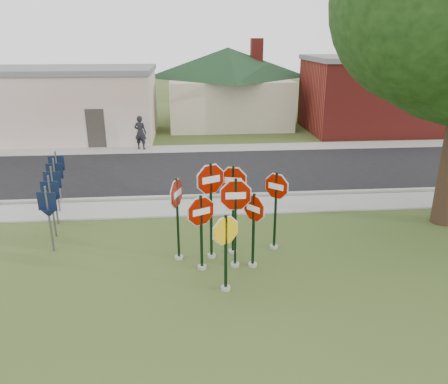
{
  "coord_description": "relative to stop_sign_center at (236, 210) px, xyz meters",
  "views": [
    {
      "loc": [
        -1.02,
        -9.39,
        5.96
      ],
      "look_at": [
        -0.02,
        2.0,
        1.86
      ],
      "focal_mm": 35.0,
      "sensor_mm": 36.0,
      "label": 1
    }
  ],
  "objects": [
    {
      "name": "ground",
      "position": [
        -0.21,
        -1.14,
        -1.66
      ],
      "size": [
        120.0,
        120.0,
        0.0
      ],
      "primitive_type": "plane",
      "color": "#354B1C",
      "rests_on": "ground"
    },
    {
      "name": "sidewalk_near",
      "position": [
        -0.21,
        4.36,
        -1.63
      ],
      "size": [
        60.0,
        1.6,
        0.06
      ],
      "primitive_type": "cube",
      "color": "gray",
      "rests_on": "ground"
    },
    {
      "name": "road",
      "position": [
        -0.21,
        8.86,
        -1.64
      ],
      "size": [
        60.0,
        7.0,
        0.04
      ],
      "primitive_type": "cube",
      "color": "black",
      "rests_on": "ground"
    },
    {
      "name": "sidewalk_far",
      "position": [
        -0.21,
        13.16,
        -1.63
      ],
      "size": [
        60.0,
        1.6,
        0.06
      ],
      "primitive_type": "cube",
      "color": "gray",
      "rests_on": "ground"
    },
    {
      "name": "curb",
      "position": [
        -0.21,
        5.36,
        -1.59
      ],
      "size": [
        60.0,
        0.2,
        0.14
      ],
      "primitive_type": "cube",
      "color": "gray",
      "rests_on": "ground"
    },
    {
      "name": "stop_sign_center",
      "position": [
        0.0,
        0.0,
        0.0
      ],
      "size": [
        1.16,
        0.24,
        2.65
      ],
      "color": "gray",
      "rests_on": "ground"
    },
    {
      "name": "stop_sign_yellow",
      "position": [
        -0.36,
        -1.16,
        -0.43
      ],
      "size": [
        0.89,
        0.48,
        2.1
      ],
      "color": "gray",
      "rests_on": "ground"
    },
    {
      "name": "stop_sign_left",
      "position": [
        -0.91,
        -0.06,
        -0.32
      ],
      "size": [
        0.98,
        0.52,
        2.22
      ],
      "color": "gray",
      "rests_on": "ground"
    },
    {
      "name": "stop_sign_right",
      "position": [
        0.48,
        -0.05,
        -0.34
      ],
      "size": [
        0.63,
        0.81,
        2.21
      ],
      "color": "gray",
      "rests_on": "ground"
    },
    {
      "name": "stop_sign_back_right",
      "position": [
        0.02,
        0.78,
        0.05
      ],
      "size": [
        1.0,
        0.3,
        2.74
      ],
      "color": "gray",
      "rests_on": "ground"
    },
    {
      "name": "stop_sign_back_left",
      "position": [
        -0.61,
        0.57,
        0.2
      ],
      "size": [
        1.05,
        0.54,
        2.92
      ],
      "color": "gray",
      "rests_on": "ground"
    },
    {
      "name": "stop_sign_far_right",
      "position": [
        1.28,
        0.97,
        -0.15
      ],
      "size": [
        0.79,
        0.71,
        2.46
      ],
      "color": "gray",
      "rests_on": "ground"
    },
    {
      "name": "stop_sign_far_left",
      "position": [
        -1.53,
        0.55,
        -0.11
      ],
      "size": [
        0.41,
        1.02,
        2.51
      ],
      "color": "gray",
      "rests_on": "ground"
    },
    {
      "name": "route_sign_row",
      "position": [
        -5.61,
        3.36,
        -0.44
      ],
      "size": [
        1.43,
        4.63,
        2.0
      ],
      "color": "#59595E",
      "rests_on": "ground"
    },
    {
      "name": "building_stucco",
      "position": [
        -9.21,
        16.86,
        0.48
      ],
      "size": [
        12.2,
        6.2,
        4.2
      ],
      "color": "silver",
      "rests_on": "ground"
    },
    {
      "name": "building_house",
      "position": [
        1.8,
        20.86,
        1.98
      ],
      "size": [
        11.6,
        11.6,
        6.2
      ],
      "color": "beige",
      "rests_on": "ground"
    },
    {
      "name": "building_brick",
      "position": [
        11.79,
        17.36,
        0.74
      ],
      "size": [
        10.2,
        6.2,
        4.75
      ],
      "color": "maroon",
      "rests_on": "ground"
    },
    {
      "name": "pedestrian",
      "position": [
        -3.73,
        13.26,
        -0.69
      ],
      "size": [
        0.77,
        0.62,
        1.84
      ],
      "primitive_type": "imported",
      "rotation": [
        0.0,
        0.0,
        2.83
      ],
      "color": "black",
      "rests_on": "sidewalk_far"
    }
  ]
}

